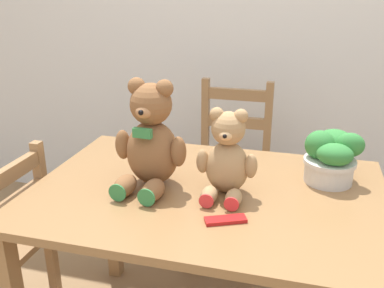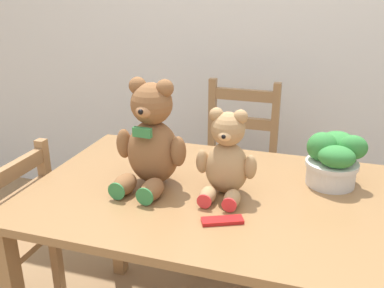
% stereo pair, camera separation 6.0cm
% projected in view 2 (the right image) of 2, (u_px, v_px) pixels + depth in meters
% --- Properties ---
extents(wall_back, '(8.00, 0.04, 2.60)m').
position_uv_depth(wall_back, '(266.00, 13.00, 2.45)').
color(wall_back, silver).
rests_on(wall_back, ground_plane).
extents(dining_table, '(1.26, 0.87, 0.76)m').
position_uv_depth(dining_table, '(206.00, 216.00, 1.58)').
color(dining_table, olive).
rests_on(dining_table, ground_plane).
extents(wooden_chair_behind, '(0.39, 0.43, 0.97)m').
position_uv_depth(wooden_chair_behind, '(236.00, 178.00, 2.33)').
color(wooden_chair_behind, '#997047').
rests_on(wooden_chair_behind, ground_plane).
extents(teddy_bear_left, '(0.28, 0.28, 0.39)m').
position_uv_depth(teddy_bear_left, '(151.00, 141.00, 1.53)').
color(teddy_bear_left, brown).
rests_on(teddy_bear_left, dining_table).
extents(teddy_bear_right, '(0.21, 0.21, 0.31)m').
position_uv_depth(teddy_bear_right, '(226.00, 159.00, 1.47)').
color(teddy_bear_right, tan).
rests_on(teddy_bear_right, dining_table).
extents(potted_plant, '(0.21, 0.22, 0.19)m').
position_uv_depth(potted_plant, '(334.00, 158.00, 1.55)').
color(potted_plant, beige).
rests_on(potted_plant, dining_table).
extents(chocolate_bar, '(0.14, 0.09, 0.01)m').
position_uv_depth(chocolate_bar, '(222.00, 221.00, 1.33)').
color(chocolate_bar, red).
rests_on(chocolate_bar, dining_table).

